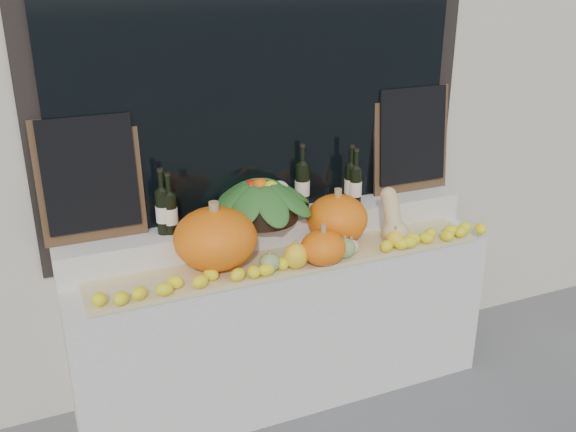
{
  "coord_description": "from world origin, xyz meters",
  "views": [
    {
      "loc": [
        -1.21,
        -1.35,
        2.35
      ],
      "look_at": [
        0.0,
        1.45,
        1.12
      ],
      "focal_mm": 40.0,
      "sensor_mm": 36.0,
      "label": 1
    }
  ],
  "objects_px": {
    "pumpkin_left": "(215,238)",
    "produce_bowl": "(261,199)",
    "pumpkin_right": "(337,218)",
    "butternut_squash": "(393,220)",
    "wine_bottle_tall": "(302,185)"
  },
  "relations": [
    {
      "from": "butternut_squash",
      "to": "produce_bowl",
      "type": "relative_size",
      "value": 0.47
    },
    {
      "from": "produce_bowl",
      "to": "wine_bottle_tall",
      "type": "height_order",
      "value": "wine_bottle_tall"
    },
    {
      "from": "produce_bowl",
      "to": "pumpkin_right",
      "type": "bearing_deg",
      "value": -22.29
    },
    {
      "from": "pumpkin_left",
      "to": "produce_bowl",
      "type": "distance_m",
      "value": 0.39
    },
    {
      "from": "produce_bowl",
      "to": "wine_bottle_tall",
      "type": "xyz_separation_m",
      "value": [
        0.27,
        0.06,
        0.02
      ]
    },
    {
      "from": "butternut_squash",
      "to": "wine_bottle_tall",
      "type": "bearing_deg",
      "value": 138.8
    },
    {
      "from": "pumpkin_right",
      "to": "produce_bowl",
      "type": "distance_m",
      "value": 0.43
    },
    {
      "from": "pumpkin_left",
      "to": "wine_bottle_tall",
      "type": "distance_m",
      "value": 0.66
    },
    {
      "from": "pumpkin_left",
      "to": "pumpkin_right",
      "type": "relative_size",
      "value": 1.26
    },
    {
      "from": "produce_bowl",
      "to": "wine_bottle_tall",
      "type": "relative_size",
      "value": 1.66
    },
    {
      "from": "pumpkin_left",
      "to": "wine_bottle_tall",
      "type": "height_order",
      "value": "wine_bottle_tall"
    },
    {
      "from": "butternut_squash",
      "to": "wine_bottle_tall",
      "type": "xyz_separation_m",
      "value": [
        -0.39,
        0.34,
        0.14
      ]
    },
    {
      "from": "pumpkin_left",
      "to": "produce_bowl",
      "type": "bearing_deg",
      "value": 32.02
    },
    {
      "from": "wine_bottle_tall",
      "to": "butternut_squash",
      "type": "bearing_deg",
      "value": -41.2
    },
    {
      "from": "pumpkin_right",
      "to": "wine_bottle_tall",
      "type": "bearing_deg",
      "value": 116.59
    }
  ]
}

